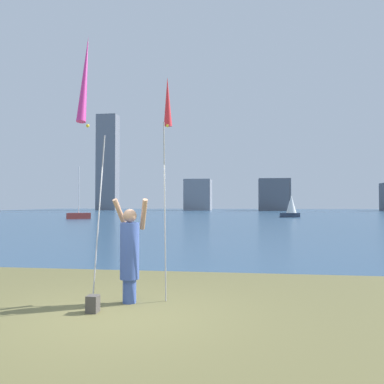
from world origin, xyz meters
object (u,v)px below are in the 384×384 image
at_px(bag, 93,304).
at_px(kite_flag_left, 85,84).
at_px(sailboat_0, 291,206).
at_px(sailboat_1, 79,215).
at_px(person, 130,251).
at_px(kite_flag_right, 167,110).

bearing_deg(bag, kite_flag_left, 150.10).
bearing_deg(sailboat_0, bag, -100.32).
xyz_separation_m(bag, sailboat_1, (-16.51, 36.68, 0.30)).
bearing_deg(kite_flag_left, sailboat_0, 79.39).
bearing_deg(kite_flag_left, person, 42.18).
bearing_deg(person, kite_flag_right, 22.87).
distance_m(bag, sailboat_1, 40.22).
distance_m(person, kite_flag_left, 3.04).
bearing_deg(sailboat_0, kite_flag_right, -99.24).
xyz_separation_m(kite_flag_left, bag, (0.21, -0.12, -3.71)).
xyz_separation_m(person, bag, (-0.42, -0.69, -0.79)).
distance_m(person, bag, 1.13).
height_order(kite_flag_left, sailboat_1, sailboat_1).
bearing_deg(bag, kite_flag_right, 44.03).
height_order(person, sailboat_1, sailboat_1).
bearing_deg(kite_flag_right, sailboat_1, 116.22).
bearing_deg(sailboat_1, kite_flag_left, -65.97).
bearing_deg(person, sailboat_0, 75.79).
relative_size(kite_flag_right, sailboat_1, 0.69).
height_order(kite_flag_right, sailboat_0, sailboat_0).
height_order(person, kite_flag_left, kite_flag_left).
height_order(person, sailboat_0, sailboat_0).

